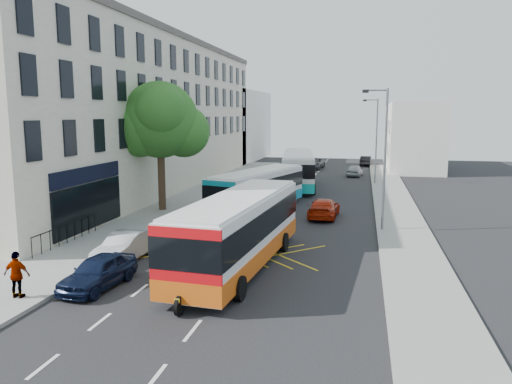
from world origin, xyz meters
The scene contains 21 objects.
ground centered at (0.00, 0.00, 0.00)m, with size 120.00×120.00×0.00m, color black.
pavement_left centered at (-8.50, 15.00, 0.07)m, with size 5.00×70.00×0.15m, color gray.
pavement_right centered at (7.50, 15.00, 0.07)m, with size 3.00×70.00×0.15m, color gray.
terrace_main centered at (-14.00, 24.49, 6.76)m, with size 8.30×45.00×13.50m.
terrace_far centered at (-14.00, 55.00, 5.00)m, with size 8.00×20.00×10.00m, color silver.
building_right centered at (11.00, 48.00, 4.00)m, with size 6.00×18.00×8.00m, color silver.
street_tree centered at (-8.51, 14.97, 6.29)m, with size 6.30×5.70×8.80m.
lamp_near centered at (6.20, 12.00, 4.62)m, with size 1.45×0.15×8.00m.
lamp_far centered at (6.20, 32.00, 4.62)m, with size 1.45×0.15×8.00m.
railings centered at (-9.70, 5.30, 0.72)m, with size 0.08×5.60×1.14m, color black, non-canonical shape.
bus_near centered at (-0.16, 3.69, 1.69)m, with size 3.55×11.60×3.21m.
bus_mid centered at (-2.02, 16.53, 1.51)m, with size 5.14×10.49×2.88m.
bus_far centered at (-0.68, 28.08, 1.72)m, with size 4.15×11.85×3.26m.
motorbike centered at (-0.77, -1.18, 0.96)m, with size 0.73×2.32×2.05m.
parked_car_blue centered at (-4.90, -0.04, 0.65)m, with size 1.53×3.81×1.30m, color black.
parked_car_silver centered at (-5.60, 3.65, 0.65)m, with size 1.38×3.96×1.31m, color #9A9CA1.
red_hatchback centered at (2.68, 15.29, 0.63)m, with size 1.77×4.36×1.27m, color #AA1E07.
distant_car_grey centered at (-0.88, 44.36, 0.69)m, with size 2.28×4.95×1.38m, color #45474E.
distant_car_silver centered at (4.31, 38.13, 0.63)m, with size 1.49×3.71×1.26m, color #A0A2A8.
distant_car_dark centered at (5.50, 49.91, 0.63)m, with size 1.34×3.84×1.27m, color black.
pedestrian_far centered at (-7.00, -1.98, 1.01)m, with size 1.01×0.42×1.72m, color gray.
Camera 1 is at (5.05, -17.08, 6.75)m, focal length 35.00 mm.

